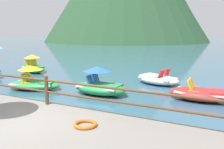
# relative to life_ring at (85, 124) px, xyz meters

# --- Properties ---
(ground_plane) EXTENTS (200.00, 200.00, 0.00)m
(ground_plane) POSITION_rel_life_ring_xyz_m (-2.15, 39.46, -0.45)
(ground_plane) COLOR #38607A
(dock_railing) EXTENTS (23.92, 0.12, 0.95)m
(dock_railing) POSITION_rel_life_ring_xyz_m (-2.15, 1.01, 0.54)
(dock_railing) COLOR brown
(dock_railing) RESTS_ON promenade_dock
(life_ring) EXTENTS (0.61, 0.61, 0.09)m
(life_ring) POSITION_rel_life_ring_xyz_m (0.00, 0.00, 0.00)
(life_ring) COLOR orange
(life_ring) RESTS_ON promenade_dock
(pedal_boat_0) EXTENTS (2.85, 1.99, 1.18)m
(pedal_boat_0) POSITION_rel_life_ring_xyz_m (-5.28, 3.58, -0.08)
(pedal_boat_0) COLOR green
(pedal_boat_0) RESTS_ON ground
(pedal_boat_1) EXTENTS (2.49, 1.34, 1.26)m
(pedal_boat_1) POSITION_rel_life_ring_xyz_m (-1.97, 4.20, -0.03)
(pedal_boat_1) COLOR green
(pedal_boat_1) RESTS_ON ground
(pedal_boat_4) EXTENTS (2.35, 1.70, 1.21)m
(pedal_boat_4) POSITION_rel_life_ring_xyz_m (-8.87, 7.24, -0.05)
(pedal_boat_4) COLOR green
(pedal_boat_4) RESTS_ON ground
(pedal_boat_5) EXTENTS (2.63, 1.97, 0.84)m
(pedal_boat_5) POSITION_rel_life_ring_xyz_m (-0.29, 7.48, -0.18)
(pedal_boat_5) COLOR white
(pedal_boat_5) RESTS_ON ground
(pedal_boat_6) EXTENTS (2.47, 1.31, 0.86)m
(pedal_boat_6) POSITION_rel_life_ring_xyz_m (2.14, 5.21, -0.16)
(pedal_boat_6) COLOR red
(pedal_boat_6) RESTS_ON ground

